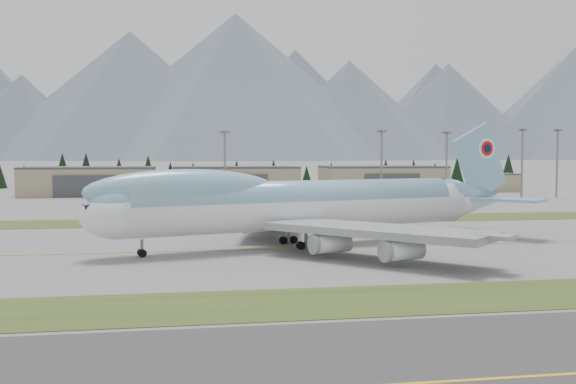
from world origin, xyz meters
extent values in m
plane|color=slate|center=(0.00, 0.00, 0.00)|extent=(7000.00, 7000.00, 0.00)
cube|color=#384D1B|center=(0.00, -38.00, 0.00)|extent=(400.00, 14.00, 0.08)
cube|color=#384D1B|center=(0.00, 45.00, 0.00)|extent=(400.00, 18.00, 0.08)
cube|color=gold|center=(0.00, 0.00, 0.00)|extent=(400.00, 0.40, 0.02)
cylinder|color=white|center=(-15.49, 2.75, 6.34)|extent=(60.85, 23.62, 7.11)
cylinder|color=#7FB4D0|center=(-16.54, 2.45, 7.66)|extent=(56.49, 21.90, 6.56)
ellipsoid|color=white|center=(-44.93, -5.65, 6.34)|extent=(12.89, 9.95, 7.11)
ellipsoid|color=#7FB4D0|center=(-44.93, -5.65, 7.66)|extent=(10.80, 8.40, 6.03)
ellipsoid|color=#7FB4D0|center=(-35.47, -2.95, 9.73)|extent=(30.68, 14.08, 6.56)
cube|color=#0C1433|center=(-48.62, -6.70, 7.76)|extent=(3.03, 3.38, 1.42)
cone|color=white|center=(19.22, 12.64, 6.34)|extent=(14.53, 10.30, 6.97)
cone|color=#7FB4D0|center=(19.22, 12.64, 7.66)|extent=(13.31, 9.40, 6.34)
cube|color=#7FB4D0|center=(20.27, 12.94, 13.78)|extent=(12.92, 4.26, 15.10)
cylinder|color=white|center=(21.42, 13.72, 16.40)|extent=(3.85, 1.29, 3.94)
cylinder|color=red|center=(21.39, 13.83, 16.40)|extent=(2.79, 0.99, 2.84)
cylinder|color=#0C1433|center=(21.36, 13.93, 16.40)|extent=(1.64, 0.66, 1.64)
cube|color=#7FB4D0|center=(19.53, 19.55, 7.00)|extent=(8.38, 12.92, 0.50)
cube|color=#7FB4D0|center=(23.12, 6.93, 7.00)|extent=(12.84, 13.39, 0.50)
cube|color=gray|center=(-18.33, 20.70, 4.37)|extent=(17.03, 34.26, 1.09)
cube|color=gray|center=(-8.44, -14.01, 4.37)|extent=(30.24, 30.84, 1.09)
cylinder|color=white|center=(-21.97, 15.11, 2.30)|extent=(6.22, 4.19, 2.73)
cylinder|color=white|center=(-19.60, 26.36, 2.30)|extent=(6.22, 4.19, 2.73)
cylinder|color=white|center=(-14.47, -11.18, 2.30)|extent=(6.22, 4.19, 2.73)
cylinder|color=white|center=(-6.53, -19.49, 2.30)|extent=(6.22, 4.19, 2.73)
cylinder|color=slate|center=(-41.78, -4.75, 1.31)|extent=(0.59, 0.59, 2.62)
cylinder|color=slate|center=(-17.96, 5.45, 1.42)|extent=(0.76, 0.76, 2.84)
cylinder|color=slate|center=(-16.16, -0.86, 1.42)|extent=(0.76, 0.76, 2.84)
cylinder|color=slate|center=(-12.70, 6.95, 1.42)|extent=(0.76, 0.76, 2.84)
cylinder|color=slate|center=(-10.91, 0.64, 1.42)|extent=(0.76, 0.76, 2.84)
cylinder|color=black|center=(-41.66, -5.17, 0.60)|extent=(1.26, 0.70, 1.20)
cylinder|color=black|center=(-41.90, -4.33, 0.60)|extent=(1.26, 0.70, 1.20)
cylinder|color=black|center=(-17.96, 5.45, 0.66)|extent=(1.41, 0.89, 1.31)
cylinder|color=black|center=(-16.16, -0.86, 0.66)|extent=(1.41, 0.89, 1.31)
cylinder|color=black|center=(-12.70, 6.95, 0.66)|extent=(1.41, 0.89, 1.31)
cylinder|color=black|center=(-10.91, 0.64, 0.66)|extent=(1.41, 0.89, 1.31)
cube|color=tan|center=(-70.00, 150.00, 5.00)|extent=(48.00, 26.00, 10.00)
cube|color=#3C3F42|center=(-70.00, 150.00, 10.40)|extent=(48.00, 26.00, 0.80)
cube|color=#3C3F42|center=(-70.00, 136.70, 4.00)|extent=(22.08, 0.60, 8.00)
cube|color=tan|center=(-15.00, 150.00, 5.00)|extent=(48.00, 26.00, 10.00)
cube|color=#3C3F42|center=(-15.00, 150.00, 10.40)|extent=(48.00, 26.00, 0.80)
cube|color=#3C3F42|center=(-15.00, 136.70, 4.00)|extent=(22.08, 0.60, 8.00)
cube|color=tan|center=(45.00, 150.00, 5.00)|extent=(48.00, 26.00, 10.00)
cube|color=#3C3F42|center=(45.00, 150.00, 10.40)|extent=(48.00, 26.00, 0.80)
cube|color=#3C3F42|center=(45.00, 136.70, 4.00)|extent=(22.08, 0.60, 8.00)
cube|color=tan|center=(95.00, 148.00, 3.50)|extent=(14.00, 12.00, 7.00)
cube|color=#3C3F42|center=(95.00, 148.00, 7.30)|extent=(14.00, 12.00, 0.60)
cylinder|color=slate|center=(-21.69, 110.17, 11.16)|extent=(0.70, 0.70, 22.31)
cube|color=slate|center=(-21.69, 110.17, 22.71)|extent=(3.20, 3.20, 0.80)
cylinder|color=slate|center=(31.08, 107.29, 11.41)|extent=(0.70, 0.70, 22.82)
cube|color=slate|center=(31.08, 107.29, 23.22)|extent=(3.20, 3.20, 0.80)
cylinder|color=slate|center=(53.96, 106.40, 11.21)|extent=(0.70, 0.70, 22.43)
cube|color=slate|center=(53.96, 106.40, 22.83)|extent=(3.20, 3.20, 0.80)
cylinder|color=slate|center=(82.82, 107.87, 11.82)|extent=(0.70, 0.70, 23.64)
cube|color=slate|center=(82.82, 107.87, 24.04)|extent=(3.20, 3.20, 0.80)
cylinder|color=slate|center=(97.54, 109.82, 11.84)|extent=(0.70, 0.70, 23.68)
cube|color=slate|center=(97.54, 109.82, 24.08)|extent=(3.20, 3.20, 0.80)
imported|color=white|center=(-23.88, 121.01, 0.00)|extent=(2.17, 3.93, 1.27)
imported|color=gold|center=(9.69, 123.90, 0.00)|extent=(4.12, 2.64, 1.28)
imported|color=#BABABF|center=(62.74, 133.92, 0.00)|extent=(3.49, 4.74, 1.28)
cone|color=black|center=(-108.26, 213.93, 5.46)|extent=(6.11, 6.11, 10.92)
cone|color=black|center=(-90.77, 212.37, 8.22)|extent=(9.21, 9.21, 16.44)
cone|color=black|center=(-80.45, 214.90, 8.24)|extent=(9.23, 9.23, 16.48)
cone|color=black|center=(-64.94, 211.75, 6.97)|extent=(7.81, 7.81, 13.94)
cone|color=black|center=(-51.33, 210.40, 7.65)|extent=(8.56, 8.56, 15.29)
cone|color=black|center=(-40.93, 208.96, 6.07)|extent=(6.80, 6.80, 12.14)
cone|color=black|center=(-30.15, 214.39, 5.89)|extent=(6.60, 6.60, 11.78)
cone|color=black|center=(-9.36, 208.04, 6.43)|extent=(7.20, 7.20, 12.86)
cone|color=black|center=(0.78, 212.58, 5.24)|extent=(5.87, 5.87, 10.48)
cone|color=black|center=(9.36, 212.97, 6.52)|extent=(7.30, 7.30, 13.04)
cone|color=black|center=(26.17, 213.41, 5.11)|extent=(5.72, 5.72, 10.22)
cone|color=black|center=(38.88, 213.78, 5.94)|extent=(6.65, 6.65, 11.88)
cone|color=black|center=(53.97, 214.78, 5.07)|extent=(5.68, 5.68, 10.14)
cone|color=black|center=(67.70, 214.34, 6.71)|extent=(7.51, 7.51, 13.41)
cone|color=black|center=(83.03, 215.24, 6.54)|extent=(7.32, 7.32, 13.07)
cone|color=black|center=(93.25, 211.68, 5.85)|extent=(6.56, 6.56, 11.71)
cone|color=black|center=(104.34, 209.61, 7.20)|extent=(8.07, 8.07, 14.40)
cone|color=black|center=(118.91, 210.51, 5.99)|extent=(6.71, 6.71, 11.97)
cone|color=black|center=(132.94, 209.87, 7.97)|extent=(8.93, 8.93, 15.95)
cone|color=#515D6C|center=(-550.00, 2137.28, 140.54)|extent=(611.73, 611.73, 281.08)
cone|color=silver|center=(-550.00, 2137.28, 224.86)|extent=(232.46, 232.46, 112.43)
cone|color=#515D6C|center=(-200.00, 2120.13, 215.15)|extent=(987.11, 987.11, 430.30)
cone|color=silver|center=(-200.00, 2120.13, 344.24)|extent=(375.10, 375.10, 172.12)
cone|color=#515D6C|center=(150.00, 2083.32, 246.56)|extent=(1163.88, 1163.88, 493.13)
cone|color=silver|center=(150.00, 2083.32, 394.50)|extent=(442.27, 442.27, 197.25)
cone|color=#515D6C|center=(550.00, 2096.79, 173.23)|extent=(784.64, 784.64, 346.46)
cone|color=silver|center=(550.00, 2096.79, 277.17)|extent=(298.16, 298.16, 138.58)
cone|color=#515D6C|center=(1000.00, 2287.80, 187.24)|extent=(806.19, 806.19, 374.48)
cone|color=silver|center=(1000.00, 2287.80, 299.58)|extent=(306.35, 306.35, 149.79)
cone|color=#515D6C|center=(-200.00, 2900.00, 230.76)|extent=(923.05, 923.05, 461.52)
cone|color=silver|center=(-200.00, 2900.00, 359.99)|extent=(369.22, 369.22, 203.07)
cone|color=#515D6C|center=(500.00, 2900.00, 256.82)|extent=(1027.27, 1027.27, 513.63)
cone|color=silver|center=(500.00, 2900.00, 400.63)|extent=(410.91, 410.91, 226.00)
cone|color=#515D6C|center=(1200.00, 2900.00, 232.14)|extent=(928.56, 928.56, 464.28)
cone|color=silver|center=(1200.00, 2900.00, 362.14)|extent=(371.42, 371.42, 204.28)
cone|color=#515D6C|center=(1900.00, 2900.00, 243.63)|extent=(974.53, 974.53, 487.27)
cone|color=silver|center=(1900.00, 2900.00, 380.07)|extent=(389.81, 389.81, 214.40)
camera|label=1|loc=(-35.92, -101.53, 15.08)|focal=40.00mm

